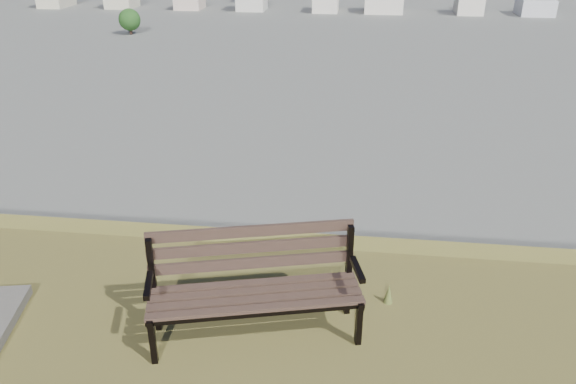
# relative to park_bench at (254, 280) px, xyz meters

# --- Properties ---
(park_bench) EXTENTS (1.68, 0.90, 0.84)m
(park_bench) POSITION_rel_park_bench_xyz_m (0.00, 0.00, 0.00)
(park_bench) COLOR #3E2D24
(park_bench) RESTS_ON hilltop_mesa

